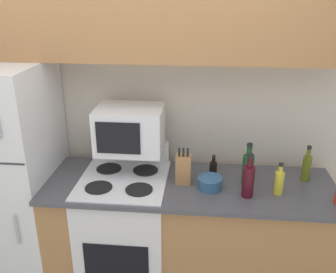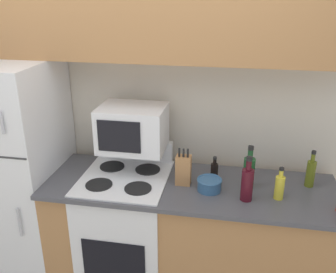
{
  "view_description": "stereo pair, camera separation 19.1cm",
  "coord_description": "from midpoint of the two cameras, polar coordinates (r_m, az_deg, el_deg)",
  "views": [
    {
      "loc": [
        0.43,
        -1.97,
        2.18
      ],
      "look_at": [
        0.21,
        0.29,
        1.27
      ],
      "focal_mm": 40.0,
      "sensor_mm": 36.0,
      "label": 1
    },
    {
      "loc": [
        0.62,
        -1.94,
        2.18
      ],
      "look_at": [
        0.21,
        0.29,
        1.27
      ],
      "focal_mm": 40.0,
      "sensor_mm": 36.0,
      "label": 2
    }
  ],
  "objects": [
    {
      "name": "stove",
      "position": [
        2.9,
        -8.36,
        -14.27
      ],
      "size": [
        0.61,
        0.66,
        1.09
      ],
      "color": "white",
      "rests_on": "ground_plane"
    },
    {
      "name": "microwave",
      "position": [
        2.64,
        -7.88,
        1.09
      ],
      "size": [
        0.46,
        0.36,
        0.31
      ],
      "color": "white",
      "rests_on": "stove"
    },
    {
      "name": "bottle_wine_green",
      "position": [
        2.58,
        10.0,
        -4.82
      ],
      "size": [
        0.08,
        0.08,
        0.3
      ],
      "color": "#194C23",
      "rests_on": "lower_cabinets"
    },
    {
      "name": "bottle_wine_red",
      "position": [
        2.43,
        9.95,
        -6.59
      ],
      "size": [
        0.08,
        0.08,
        0.3
      ],
      "color": "#470F19",
      "rests_on": "lower_cabinets"
    },
    {
      "name": "refrigerator",
      "position": [
        3.06,
        -24.99,
        -5.92
      ],
      "size": [
        0.71,
        0.73,
        1.71
      ],
      "color": "white",
      "rests_on": "ground_plane"
    },
    {
      "name": "upper_cabinets",
      "position": [
        2.56,
        -6.53,
        19.14
      ],
      "size": [
        2.71,
        0.32,
        0.7
      ],
      "color": "#B27A47",
      "rests_on": "refrigerator"
    },
    {
      "name": "bottle_soy_sauce",
      "position": [
        2.63,
        4.84,
        -5.06
      ],
      "size": [
        0.05,
        0.05,
        0.18
      ],
      "color": "black",
      "rests_on": "lower_cabinets"
    },
    {
      "name": "bottle_cooking_spray",
      "position": [
        2.51,
        14.49,
        -6.76
      ],
      "size": [
        0.06,
        0.06,
        0.22
      ],
      "color": "gold",
      "rests_on": "lower_cabinets"
    },
    {
      "name": "wall_back",
      "position": [
        2.89,
        -5.11,
        3.54
      ],
      "size": [
        8.0,
        0.05,
        2.55
      ],
      "color": "beige",
      "rests_on": "ground_plane"
    },
    {
      "name": "bowl",
      "position": [
        2.52,
        4.25,
        -7.04
      ],
      "size": [
        0.17,
        0.17,
        0.08
      ],
      "color": "#335B84",
      "rests_on": "lower_cabinets"
    },
    {
      "name": "lower_cabinets",
      "position": [
        2.86,
        1.19,
        -15.14
      ],
      "size": [
        2.0,
        0.68,
        0.92
      ],
      "color": "#B27A47",
      "rests_on": "ground_plane"
    },
    {
      "name": "knife_block",
      "position": [
        2.55,
        0.2,
        -5.04
      ],
      "size": [
        0.1,
        0.08,
        0.27
      ],
      "color": "#B27A47",
      "rests_on": "lower_cabinets"
    },
    {
      "name": "bottle_olive_oil",
      "position": [
        2.73,
        18.49,
        -4.47
      ],
      "size": [
        0.06,
        0.06,
        0.26
      ],
      "color": "#5B6619",
      "rests_on": "lower_cabinets"
    }
  ]
}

